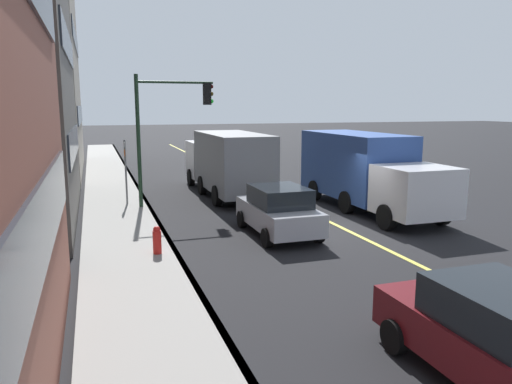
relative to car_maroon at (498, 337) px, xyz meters
The scene contains 11 objects.
ground 10.04m from the car_maroon, 14.63° to the right, with size 200.00×200.00×0.00m, color black.
sidewalk_slab 10.84m from the car_maroon, 26.48° to the left, with size 80.00×2.66×0.15m, color gray.
curb_edge 10.34m from the car_maroon, 20.25° to the left, with size 80.00×0.16×0.15m, color slate.
lane_stripe_center 10.04m from the car_maroon, 14.63° to the right, with size 80.00×0.16×0.01m, color #D8CC4C.
car_maroon is the anchor object (origin of this frame).
car_silver 9.39m from the car_maroon, ahead, with size 3.96×1.93×1.64m.
truck_blue 13.23m from the car_maroon, 22.24° to the right, with size 8.42×2.58×3.11m.
truck_gray 17.20m from the car_maroon, ahead, with size 8.47×2.54×3.02m.
traffic_light_mast 15.39m from the car_maroon, 10.26° to the left, with size 0.28×3.21×5.49m.
street_sign_post 16.36m from the car_maroon, 15.61° to the left, with size 0.60×0.08×2.86m.
fire_hydrant 9.05m from the car_maroon, 26.88° to the left, with size 0.24×0.24×0.94m.
Camera 1 is at (-15.05, 8.18, 4.24)m, focal length 34.30 mm.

